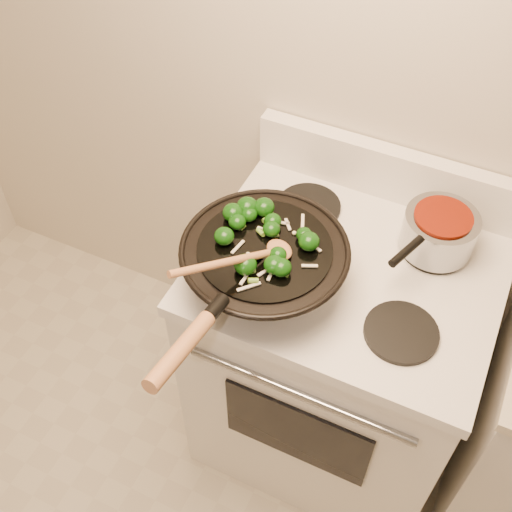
% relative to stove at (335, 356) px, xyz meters
% --- Properties ---
extents(stove, '(0.78, 0.67, 1.08)m').
position_rel_stove_xyz_m(stove, '(0.00, 0.00, 0.00)').
color(stove, white).
rests_on(stove, ground).
extents(wok, '(0.41, 0.69, 0.23)m').
position_rel_stove_xyz_m(wok, '(-0.18, -0.16, 0.53)').
color(wok, black).
rests_on(wok, stove).
extents(stirfry, '(0.28, 0.29, 0.05)m').
position_rel_stove_xyz_m(stirfry, '(-0.20, -0.13, 0.61)').
color(stirfry, '#0D3909').
rests_on(stirfry, wok).
extents(wooden_spoon, '(0.20, 0.29, 0.12)m').
position_rel_stove_xyz_m(wooden_spoon, '(-0.19, -0.22, 0.63)').
color(wooden_spoon, '#A76B42').
rests_on(wooden_spoon, wok).
extents(saucepan, '(0.19, 0.30, 0.11)m').
position_rel_stove_xyz_m(saucepan, '(0.18, 0.15, 0.52)').
color(saucepan, gray).
rests_on(saucepan, stove).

